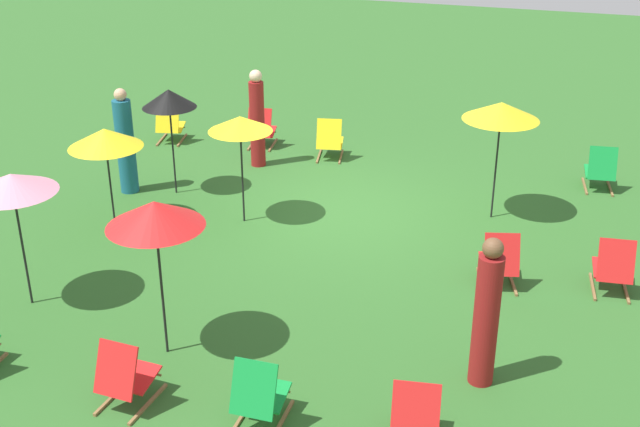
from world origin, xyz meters
name	(u,v)px	position (x,y,z in m)	size (l,w,h in m)	color
ground_plane	(343,212)	(0.00, 0.00, 0.00)	(40.00, 40.00, 0.00)	#2D6026
deckchair_0	(259,395)	(-0.77, 5.50, 0.37)	(0.49, 0.77, 0.83)	olive
deckchair_2	(416,417)	(-2.42, 5.33, 0.37)	(0.59, 0.82, 0.83)	olive
deckchair_3	(499,261)	(-2.80, 1.65, 0.37)	(0.66, 0.86, 0.83)	olive
deckchair_5	(125,376)	(0.74, 5.67, 0.37)	(0.51, 0.78, 0.83)	olive
deckchair_7	(170,125)	(4.47, -2.28, 0.37)	(0.64, 0.85, 0.83)	olive
deckchair_8	(613,268)	(-4.30, 1.34, 0.37)	(0.56, 0.81, 0.83)	olive
deckchair_9	(600,170)	(-4.07, -2.45, 0.37)	(0.57, 0.82, 0.83)	olive
deckchair_10	(330,141)	(1.01, -2.40, 0.37)	(0.62, 0.84, 0.83)	olive
deckchair_11	(261,129)	(2.55, -2.62, 0.37)	(0.59, 0.83, 0.83)	olive
umbrella_0	(501,111)	(-2.40, -0.62, 1.84)	(1.22, 1.22, 1.98)	black
umbrella_1	(169,99)	(3.07, 0.13, 1.73)	(0.93, 0.93, 1.90)	black
umbrella_2	(105,138)	(3.37, 1.68, 1.51)	(1.17, 1.17, 1.66)	black
umbrella_3	(155,214)	(0.82, 4.62, 1.85)	(1.14, 1.14, 2.01)	black
umbrella_4	(240,124)	(1.45, 0.83, 1.67)	(1.02, 1.02, 1.80)	black
umbrella_5	(12,183)	(3.13, 4.17, 1.75)	(1.14, 1.14, 1.88)	black
person_0	(486,315)	(-2.90, 3.99, 0.89)	(0.36, 0.36, 1.84)	maroon
person_1	(125,144)	(3.89, 0.33, 0.90)	(0.44, 0.44, 1.89)	#195972
person_2	(257,120)	(2.21, -1.61, 0.91)	(0.33, 0.33, 1.88)	maroon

